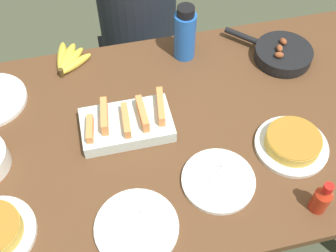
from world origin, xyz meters
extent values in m
plane|color=#474C38|center=(0.00, 0.00, 0.00)|extent=(14.00, 14.00, 0.00)
cube|color=brown|center=(0.00, 0.00, 0.76)|extent=(1.79, 0.98, 0.03)
cylinder|color=brown|center=(0.83, 0.43, 0.37)|extent=(0.07, 0.07, 0.74)
ellipsoid|color=gold|center=(-0.28, 0.40, 0.79)|extent=(0.15, 0.11, 0.03)
ellipsoid|color=gold|center=(-0.30, 0.42, 0.79)|extent=(0.13, 0.15, 0.03)
ellipsoid|color=gold|center=(-0.31, 0.43, 0.80)|extent=(0.11, 0.18, 0.04)
ellipsoid|color=gold|center=(-0.33, 0.44, 0.80)|extent=(0.06, 0.19, 0.04)
cylinder|color=#4C3819|center=(-0.34, 0.36, 0.79)|extent=(0.02, 0.02, 0.04)
cube|color=silver|center=(-0.14, 0.04, 0.80)|extent=(0.32, 0.19, 0.05)
cube|color=#ED8E4C|center=(-0.26, 0.02, 0.84)|extent=(0.04, 0.10, 0.04)
cube|color=#ED8E4C|center=(-0.21, 0.06, 0.85)|extent=(0.04, 0.13, 0.05)
cube|color=#ED8E4C|center=(-0.14, 0.03, 0.84)|extent=(0.03, 0.13, 0.04)
cube|color=#ED8E4C|center=(-0.08, 0.04, 0.85)|extent=(0.03, 0.13, 0.05)
cube|color=#ED8E4C|center=(-0.01, 0.06, 0.85)|extent=(0.04, 0.15, 0.05)
cylinder|color=black|center=(0.53, 0.25, 0.78)|extent=(0.22, 0.22, 0.01)
cylinder|color=black|center=(0.53, 0.25, 0.81)|extent=(0.23, 0.23, 0.04)
cylinder|color=black|center=(0.40, 0.38, 0.81)|extent=(0.12, 0.12, 0.02)
ellipsoid|color=brown|center=(0.49, 0.21, 0.84)|extent=(0.04, 0.04, 0.03)
ellipsoid|color=brown|center=(0.51, 0.25, 0.84)|extent=(0.04, 0.04, 0.03)
ellipsoid|color=brown|center=(0.54, 0.28, 0.84)|extent=(0.03, 0.04, 0.02)
cylinder|color=white|center=(0.39, -0.16, 0.78)|extent=(0.25, 0.25, 0.02)
cylinder|color=gold|center=(0.39, -0.16, 0.81)|extent=(0.19, 0.19, 0.04)
cylinder|color=#AB7427|center=(0.39, -0.16, 0.83)|extent=(0.18, 0.18, 0.00)
cylinder|color=white|center=(-0.17, -0.33, 0.78)|extent=(0.26, 0.26, 0.02)
cylinder|color=silver|center=(-0.21, -0.33, 0.80)|extent=(0.11, 0.08, 0.01)
cube|color=silver|center=(-0.13, -0.28, 0.80)|extent=(0.05, 0.05, 0.00)
cylinder|color=white|center=(0.11, -0.24, 0.78)|extent=(0.24, 0.24, 0.02)
cylinder|color=silver|center=(0.08, -0.24, 0.80)|extent=(0.12, 0.08, 0.01)
cube|color=silver|center=(0.16, -0.18, 0.80)|extent=(0.06, 0.05, 0.00)
cylinder|color=blue|center=(0.15, 0.37, 0.88)|extent=(0.09, 0.09, 0.20)
cylinder|color=black|center=(0.15, 0.37, 0.99)|extent=(0.07, 0.07, 0.03)
cylinder|color=#B72814|center=(0.38, -0.39, 0.82)|extent=(0.05, 0.05, 0.08)
cone|color=#B72814|center=(0.38, -0.39, 0.87)|extent=(0.05, 0.05, 0.02)
cylinder|color=red|center=(0.38, -0.39, 0.90)|extent=(0.03, 0.03, 0.03)
cube|color=black|center=(0.02, 0.74, 0.23)|extent=(0.40, 0.40, 0.46)
cylinder|color=#1E232D|center=(0.02, 0.74, 0.70)|extent=(0.36, 0.36, 0.49)
camera|label=1|loc=(-0.20, -0.86, 1.97)|focal=45.00mm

